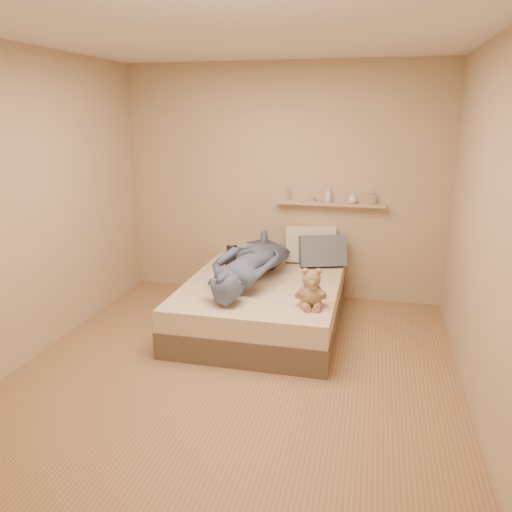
% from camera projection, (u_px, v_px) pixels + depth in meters
% --- Properties ---
extents(room, '(3.80, 3.80, 3.80)m').
position_uv_depth(room, '(236.00, 216.00, 3.82)').
color(room, '#9C7051').
rests_on(room, ground).
extents(bed, '(1.50, 1.90, 0.45)m').
position_uv_depth(bed, '(263.00, 304.00, 4.98)').
color(bed, brown).
rests_on(bed, floor).
extents(game_console, '(0.20, 0.11, 0.06)m').
position_uv_depth(game_console, '(214.00, 284.00, 4.38)').
color(game_console, silver).
rests_on(game_console, bed).
extents(teddy_bear, '(0.28, 0.29, 0.35)m').
position_uv_depth(teddy_bear, '(311.00, 291.00, 4.27)').
color(teddy_bear, '#90794F').
rests_on(teddy_bear, bed).
extents(dark_plush, '(0.17, 0.17, 0.26)m').
position_uv_depth(dark_plush, '(232.00, 258.00, 5.36)').
color(dark_plush, black).
rests_on(dark_plush, bed).
extents(pillow_cream, '(0.58, 0.32, 0.42)m').
position_uv_depth(pillow_cream, '(311.00, 244.00, 5.56)').
color(pillow_cream, beige).
rests_on(pillow_cream, bed).
extents(pillow_grey, '(0.55, 0.39, 0.37)m').
position_uv_depth(pillow_grey, '(323.00, 251.00, 5.40)').
color(pillow_grey, slate).
rests_on(pillow_grey, bed).
extents(person, '(0.77, 1.73, 0.40)m').
position_uv_depth(person, '(252.00, 261.00, 4.93)').
color(person, slate).
rests_on(person, bed).
extents(wall_shelf, '(1.20, 0.12, 0.03)m').
position_uv_depth(wall_shelf, '(330.00, 204.00, 5.47)').
color(wall_shelf, tan).
rests_on(wall_shelf, wall_back).
extents(shelf_bottles, '(0.98, 0.13, 0.18)m').
position_uv_depth(shelf_bottles, '(344.00, 197.00, 5.41)').
color(shelf_bottles, white).
rests_on(shelf_bottles, wall_shelf).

